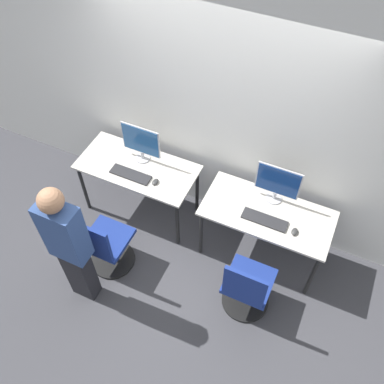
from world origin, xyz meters
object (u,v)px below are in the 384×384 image
(office_chair_left, at_px, (105,246))
(monitor_right, at_px, (278,183))
(mouse_left, at_px, (155,182))
(keyboard_left, at_px, (131,174))
(office_chair_right, at_px, (247,289))
(mouse_right, at_px, (295,232))
(monitor_left, at_px, (141,142))
(person_left, at_px, (69,245))
(keyboard_right, at_px, (265,220))

(office_chair_left, distance_m, monitor_right, 1.86)
(mouse_left, bearing_deg, keyboard_left, -177.12)
(office_chair_left, bearing_deg, keyboard_left, 93.97)
(monitor_right, bearing_deg, office_chair_right, -85.86)
(keyboard_left, relative_size, mouse_right, 4.97)
(monitor_left, xyz_separation_m, office_chair_left, (0.05, -0.95, -0.62))
(monitor_right, bearing_deg, office_chair_left, -144.46)
(mouse_right, bearing_deg, office_chair_right, -113.87)
(office_chair_right, bearing_deg, mouse_left, 156.55)
(office_chair_left, bearing_deg, monitor_left, 92.85)
(monitor_left, height_order, mouse_left, monitor_left)
(office_chair_left, xyz_separation_m, mouse_right, (1.73, 0.70, 0.39))
(office_chair_left, height_order, mouse_right, office_chair_left)
(monitor_left, xyz_separation_m, office_chair_right, (1.53, -0.80, -0.62))
(mouse_left, xyz_separation_m, mouse_right, (1.49, 0.00, 0.00))
(office_chair_right, bearing_deg, mouse_right, 66.13)
(office_chair_left, bearing_deg, office_chair_right, 6.08)
(keyboard_left, relative_size, office_chair_right, 0.50)
(mouse_left, relative_size, monitor_right, 0.20)
(monitor_left, relative_size, person_left, 0.27)
(monitor_left, xyz_separation_m, monitor_right, (1.47, 0.06, 0.00))
(monitor_left, height_order, person_left, person_left)
(monitor_left, height_order, office_chair_right, monitor_left)
(keyboard_left, bearing_deg, office_chair_left, -86.03)
(monitor_left, xyz_separation_m, person_left, (-0.01, -1.32, -0.10))
(monitor_left, bearing_deg, office_chair_right, -27.41)
(monitor_left, distance_m, keyboard_right, 1.51)
(mouse_left, distance_m, person_left, 1.11)
(monitor_right, xyz_separation_m, mouse_right, (0.30, -0.31, -0.23))
(office_chair_right, bearing_deg, person_left, -161.20)
(monitor_left, relative_size, mouse_right, 4.99)
(keyboard_right, bearing_deg, keyboard_left, -178.62)
(monitor_left, bearing_deg, office_chair_left, -87.15)
(monitor_right, bearing_deg, monitor_left, -177.51)
(person_left, bearing_deg, monitor_right, 43.09)
(keyboard_left, relative_size, keyboard_right, 1.00)
(monitor_left, bearing_deg, mouse_right, -8.01)
(person_left, xyz_separation_m, mouse_right, (1.78, 1.07, -0.13))
(monitor_left, height_order, monitor_right, same)
(mouse_left, bearing_deg, office_chair_left, -108.96)
(keyboard_right, relative_size, mouse_right, 4.97)
(office_chair_left, bearing_deg, keyboard_right, 26.81)
(monitor_left, height_order, keyboard_left, monitor_left)
(keyboard_left, bearing_deg, monitor_right, 12.75)
(monitor_left, distance_m, office_chair_left, 1.14)
(mouse_left, relative_size, mouse_right, 1.00)
(keyboard_left, bearing_deg, mouse_left, 2.88)
(mouse_left, bearing_deg, mouse_right, 0.18)
(monitor_left, bearing_deg, keyboard_left, -90.00)
(monitor_left, relative_size, office_chair_left, 0.50)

